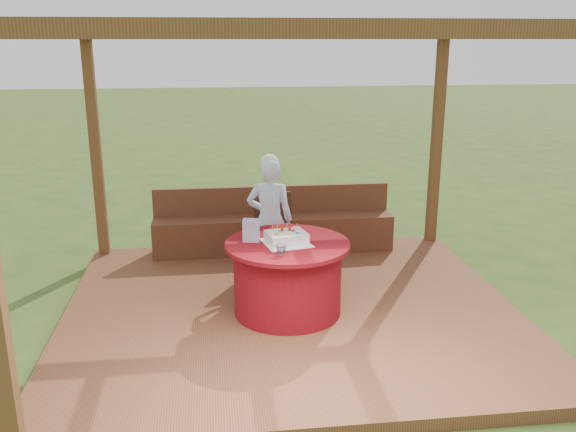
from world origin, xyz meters
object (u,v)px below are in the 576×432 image
object	(u,v)px
table	(288,277)
elderly_woman	(270,218)
chair	(276,229)
birthday_cake	(286,238)
gift_bag	(251,230)
drinking_glass	(281,250)
bench	(274,230)

from	to	relation	value
table	elderly_woman	size ratio (longest dim) A/B	0.85
table	chair	xyz separation A→B (m)	(0.01, 1.10, 0.14)
table	chair	world-z (taller)	chair
birthday_cake	gift_bag	bearing A→B (deg)	161.91
table	drinking_glass	world-z (taller)	drinking_glass
table	gift_bag	world-z (taller)	gift_bag
gift_bag	birthday_cake	bearing A→B (deg)	-6.33
table	birthday_cake	world-z (taller)	birthday_cake
bench	elderly_woman	size ratio (longest dim) A/B	2.11
table	elderly_woman	distance (m)	0.96
elderly_woman	drinking_glass	size ratio (longest dim) A/B	14.92
bench	chair	world-z (taller)	chair
drinking_glass	table	bearing A→B (deg)	73.14
chair	gift_bag	bearing A→B (deg)	-109.16
elderly_woman	drinking_glass	xyz separation A→B (m)	(-0.01, -1.21, 0.05)
chair	gift_bag	distance (m)	1.12
birthday_cake	table	bearing A→B (deg)	56.30
bench	chair	size ratio (longest dim) A/B	3.32
chair	birthday_cake	bearing A→B (deg)	-91.14
elderly_woman	birthday_cake	xyz separation A→B (m)	(0.07, -0.91, 0.07)
drinking_glass	bench	bearing A→B (deg)	86.08
table	drinking_glass	size ratio (longest dim) A/B	12.65
elderly_woman	birthday_cake	distance (m)	0.91
gift_bag	elderly_woman	bearing A→B (deg)	83.95
chair	elderly_woman	size ratio (longest dim) A/B	0.64
table	drinking_glass	xyz separation A→B (m)	(-0.10, -0.32, 0.40)
table	drinking_glass	distance (m)	0.52
chair	gift_bag	world-z (taller)	gift_bag
chair	elderly_woman	bearing A→B (deg)	-114.00
elderly_woman	drinking_glass	distance (m)	1.21
table	birthday_cake	size ratio (longest dim) A/B	2.42
birthday_cake	drinking_glass	world-z (taller)	birthday_cake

